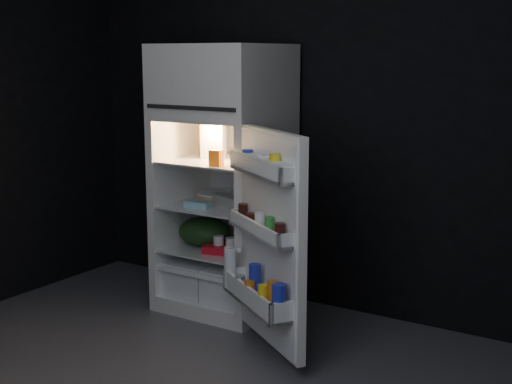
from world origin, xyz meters
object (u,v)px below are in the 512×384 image
Objects in this scene: refrigerator at (225,169)px; fridge_door at (267,241)px; milk_jug at (213,140)px; egg_carton at (229,201)px; yogurt_tray at (226,250)px.

fridge_door is at bearing -40.14° from refrigerator.
milk_jug is at bearing 143.70° from fridge_door.
egg_carton is at bearing -46.48° from milk_jug.
yogurt_tray is (0.20, -0.15, -0.69)m from milk_jug.
yogurt_tray is (0.03, -0.08, -0.31)m from egg_carton.
refrigerator is 6.71× the size of egg_carton.
refrigerator reaches higher than fridge_door.
egg_carton is at bearing 140.47° from fridge_door.
fridge_door is 0.80m from egg_carton.
refrigerator is 0.22m from egg_carton.
egg_carton is 0.32m from yogurt_tray.
refrigerator reaches higher than milk_jug.
fridge_door is at bearing -50.26° from yogurt_tray.
fridge_door is at bearing -17.17° from egg_carton.
yogurt_tray is at bearing -60.49° from milk_jug.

